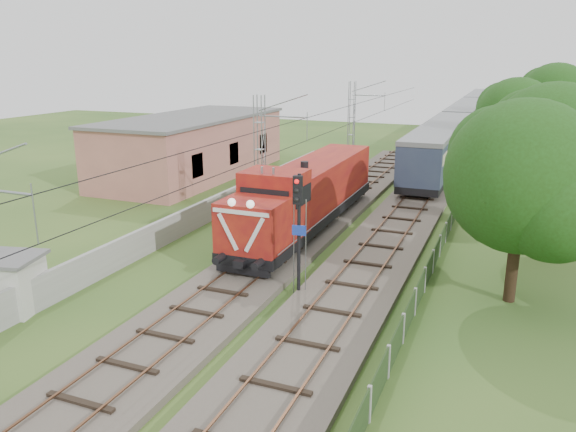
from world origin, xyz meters
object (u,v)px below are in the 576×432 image
at_px(locomotive, 307,194).
at_px(signal_post, 298,214).
at_px(relay_hut, 12,283).
at_px(coach_rake, 466,118).

xyz_separation_m(locomotive, signal_post, (2.97, -9.20, 1.46)).
bearing_deg(signal_post, relay_hut, -151.46).
distance_m(locomotive, coach_rake, 45.31).
xyz_separation_m(signal_post, relay_hut, (-10.37, -5.64, -2.57)).
bearing_deg(locomotive, signal_post, -72.12).
xyz_separation_m(coach_rake, relay_hut, (-12.40, -59.88, -1.48)).
relative_size(coach_rake, relay_hut, 26.20).
height_order(locomotive, relay_hut, locomotive).
xyz_separation_m(coach_rake, signal_post, (-2.03, -54.24, 1.10)).
bearing_deg(coach_rake, signal_post, -92.14).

